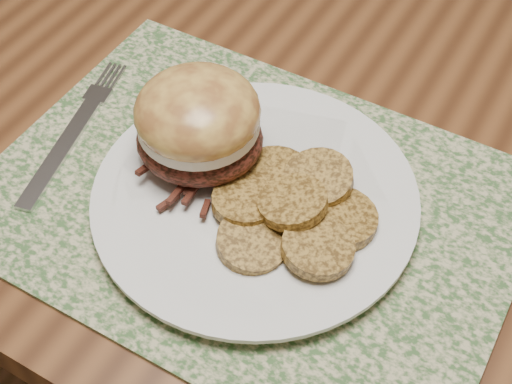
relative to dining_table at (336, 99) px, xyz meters
The scene contains 7 objects.
ground 0.67m from the dining_table, ahead, with size 3.50×3.50×0.00m, color #51341B.
dining_table is the anchor object (origin of this frame).
placemat 0.25m from the dining_table, 84.06° to the right, with size 0.45×0.33×0.00m, color #395C2F.
dinner_plate 0.26m from the dining_table, 82.76° to the right, with size 0.26×0.26×0.02m, color white.
pork_sandwich 0.27m from the dining_table, 97.96° to the right, with size 0.13×0.13×0.08m.
roasted_potatoes 0.28m from the dining_table, 74.10° to the right, with size 0.16×0.15×0.04m.
fork 0.31m from the dining_table, 122.99° to the right, with size 0.06×0.20×0.00m.
Camera 1 is at (0.22, -0.57, 1.23)m, focal length 50.00 mm.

